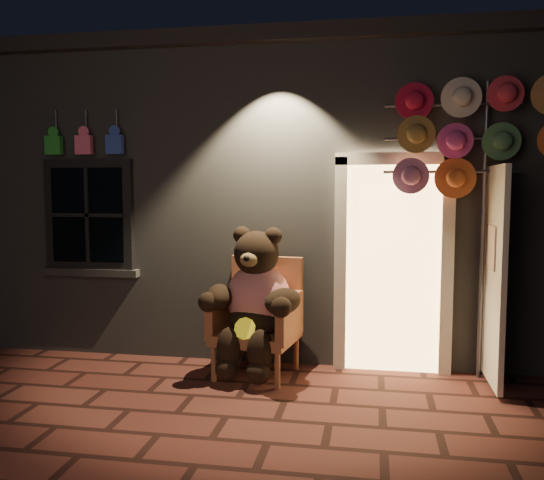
# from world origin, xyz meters

# --- Properties ---
(ground) EXTENTS (60.00, 60.00, 0.00)m
(ground) POSITION_xyz_m (0.00, 0.00, 0.00)
(ground) COLOR #53271F
(ground) RESTS_ON ground
(shop_building) EXTENTS (7.30, 5.95, 3.51)m
(shop_building) POSITION_xyz_m (0.00, 3.99, 1.74)
(shop_building) COLOR slate
(shop_building) RESTS_ON ground
(wicker_armchair) EXTENTS (0.88, 0.82, 1.15)m
(wicker_armchair) POSITION_xyz_m (0.05, 1.15, 0.57)
(wicker_armchair) COLOR brown
(wicker_armchair) RESTS_ON ground
(teddy_bear) EXTENTS (1.02, 0.86, 1.42)m
(teddy_bear) POSITION_xyz_m (0.03, 1.00, 0.75)
(teddy_bear) COLOR red
(teddy_bear) RESTS_ON ground
(hat_rack) EXTENTS (1.70, 0.22, 2.86)m
(hat_rack) POSITION_xyz_m (2.05, 1.28, 2.35)
(hat_rack) COLOR #59595E
(hat_rack) RESTS_ON ground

